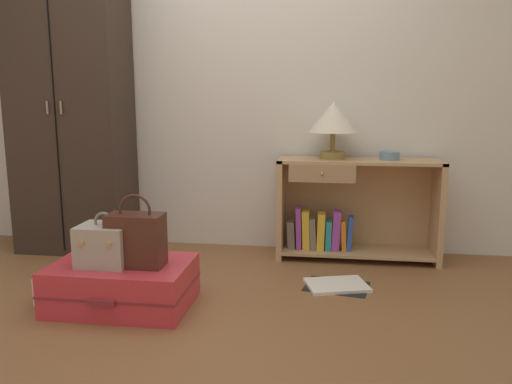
# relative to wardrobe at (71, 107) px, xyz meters

# --- Properties ---
(ground_plane) EXTENTS (9.00, 9.00, 0.00)m
(ground_plane) POSITION_rel_wardrobe_xyz_m (1.17, -1.20, -1.06)
(ground_plane) COLOR brown
(back_wall) EXTENTS (6.40, 0.10, 2.60)m
(back_wall) POSITION_rel_wardrobe_xyz_m (1.17, 0.30, 0.24)
(back_wall) COLOR silver
(back_wall) RESTS_ON ground_plane
(wardrobe) EXTENTS (0.80, 0.47, 2.13)m
(wardrobe) POSITION_rel_wardrobe_xyz_m (0.00, 0.00, 0.00)
(wardrobe) COLOR #33261E
(wardrobe) RESTS_ON ground_plane
(bookshelf) EXTENTS (1.12, 0.36, 0.71)m
(bookshelf) POSITION_rel_wardrobe_xyz_m (2.02, 0.06, -0.72)
(bookshelf) COLOR tan
(bookshelf) RESTS_ON ground_plane
(table_lamp) EXTENTS (0.34, 0.34, 0.39)m
(table_lamp) POSITION_rel_wardrobe_xyz_m (1.89, 0.06, -0.08)
(table_lamp) COLOR olive
(table_lamp) RESTS_ON bookshelf
(bowl) EXTENTS (0.14, 0.14, 0.06)m
(bowl) POSITION_rel_wardrobe_xyz_m (2.28, 0.06, -0.33)
(bowl) COLOR slate
(bowl) RESTS_ON bookshelf
(suitcase_large) EXTENTS (0.75, 0.53, 0.25)m
(suitcase_large) POSITION_rel_wardrobe_xyz_m (0.77, -1.01, -0.94)
(suitcase_large) COLOR #D1333D
(suitcase_large) RESTS_ON ground_plane
(train_case) EXTENTS (0.27, 0.23, 0.29)m
(train_case) POSITION_rel_wardrobe_xyz_m (0.70, -1.05, -0.71)
(train_case) COLOR #A89E8E
(train_case) RESTS_ON suitcase_large
(handbag) EXTENTS (0.29, 0.16, 0.39)m
(handbag) POSITION_rel_wardrobe_xyz_m (0.87, -1.04, -0.67)
(handbag) COLOR #472319
(handbag) RESTS_ON suitcase_large
(bottle) EXTENTS (0.07, 0.07, 0.17)m
(bottle) POSITION_rel_wardrobe_xyz_m (0.31, -1.07, -0.99)
(bottle) COLOR white
(bottle) RESTS_ON ground_plane
(open_book_on_floor) EXTENTS (0.42, 0.35, 0.02)m
(open_book_on_floor) POSITION_rel_wardrobe_xyz_m (1.94, -0.55, -1.06)
(open_book_on_floor) COLOR white
(open_book_on_floor) RESTS_ON ground_plane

